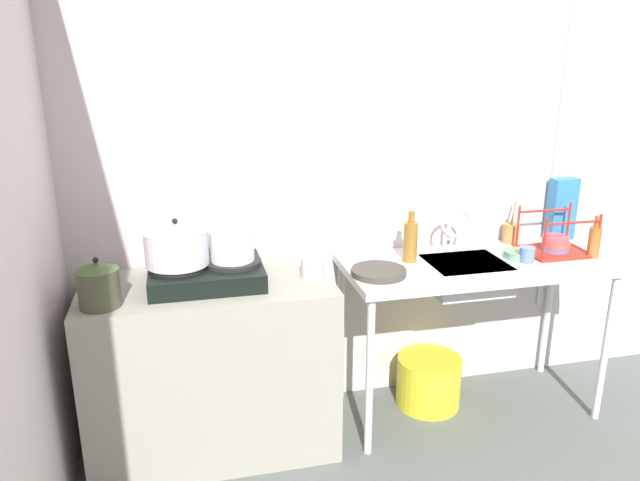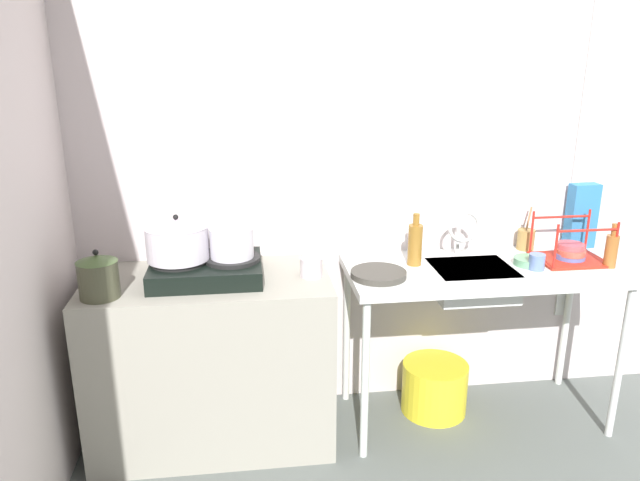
% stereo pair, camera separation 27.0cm
% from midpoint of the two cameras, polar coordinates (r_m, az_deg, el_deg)
% --- Properties ---
extents(wall_back, '(5.24, 0.10, 2.76)m').
position_cam_midpoint_polar(wall_back, '(3.28, 14.99, 9.59)').
color(wall_back, beige).
rests_on(wall_back, ground).
extents(wall_metal_strip, '(0.05, 0.01, 2.21)m').
position_cam_midpoint_polar(wall_metal_strip, '(3.36, 20.21, 11.68)').
color(wall_metal_strip, silver).
extents(counter_concrete, '(1.10, 0.57, 0.83)m').
position_cam_midpoint_polar(counter_concrete, '(2.88, -12.98, -11.70)').
color(counter_concrete, gray).
rests_on(counter_concrete, ground).
extents(counter_sink, '(1.31, 0.57, 0.83)m').
position_cam_midpoint_polar(counter_sink, '(3.01, 12.17, -3.18)').
color(counter_sink, silver).
rests_on(counter_sink, ground).
extents(stove, '(0.49, 0.38, 0.10)m').
position_cam_midpoint_polar(stove, '(2.69, -13.69, -3.09)').
color(stove, black).
rests_on(stove, counter_concrete).
extents(pot_on_left_burner, '(0.28, 0.28, 0.20)m').
position_cam_midpoint_polar(pot_on_left_burner, '(2.65, -16.46, -0.36)').
color(pot_on_left_burner, silver).
rests_on(pot_on_left_burner, stove).
extents(pot_on_right_burner, '(0.19, 0.19, 0.13)m').
position_cam_midpoint_polar(pot_on_right_burner, '(2.65, -11.33, -0.51)').
color(pot_on_right_burner, silver).
rests_on(pot_on_right_burner, stove).
extents(pot_beside_stove, '(0.17, 0.17, 0.21)m').
position_cam_midpoint_polar(pot_beside_stove, '(2.57, -23.35, -3.96)').
color(pot_beside_stove, '#464733').
rests_on(pot_beside_stove, counter_concrete).
extents(percolator, '(0.10, 0.10, 0.16)m').
position_cam_midpoint_polar(percolator, '(2.69, -3.64, -1.95)').
color(percolator, silver).
rests_on(percolator, counter_concrete).
extents(sink_basin, '(0.38, 0.33, 0.14)m').
position_cam_midpoint_polar(sink_basin, '(2.97, 11.25, -3.33)').
color(sink_basin, silver).
rests_on(sink_basin, counter_sink).
extents(faucet, '(0.16, 0.09, 0.25)m').
position_cam_midpoint_polar(faucet, '(3.01, 10.35, 1.50)').
color(faucet, silver).
rests_on(faucet, counter_sink).
extents(frying_pan, '(0.25, 0.25, 0.03)m').
position_cam_midpoint_polar(frying_pan, '(2.73, 2.84, -3.07)').
color(frying_pan, '#393731').
rests_on(frying_pan, counter_sink).
extents(dish_rack, '(0.32, 0.26, 0.23)m').
position_cam_midpoint_polar(dish_rack, '(3.20, 19.44, -0.45)').
color(dish_rack, red).
rests_on(dish_rack, counter_sink).
extents(cup_by_rack, '(0.07, 0.07, 0.08)m').
position_cam_midpoint_polar(cup_by_rack, '(3.01, 16.84, -1.34)').
color(cup_by_rack, '#5670A1').
rests_on(cup_by_rack, counter_sink).
extents(small_bowl_on_drainboard, '(0.14, 0.14, 0.04)m').
position_cam_midpoint_polar(small_bowl_on_drainboard, '(3.07, 16.13, -1.33)').
color(small_bowl_on_drainboard, '#639C74').
rests_on(small_bowl_on_drainboard, counter_sink).
extents(bottle_by_sink, '(0.07, 0.07, 0.25)m').
position_cam_midpoint_polar(bottle_by_sink, '(2.89, 6.04, -0.06)').
color(bottle_by_sink, olive).
rests_on(bottle_by_sink, counter_sink).
extents(bottle_by_rack, '(0.06, 0.06, 0.21)m').
position_cam_midpoint_polar(bottle_by_rack, '(3.18, 22.67, -0.06)').
color(bottle_by_rack, brown).
rests_on(bottle_by_rack, counter_sink).
extents(cereal_box, '(0.15, 0.08, 0.34)m').
position_cam_midpoint_polar(cereal_box, '(3.42, 20.11, 2.82)').
color(cereal_box, teal).
rests_on(cereal_box, counter_sink).
extents(utensil_jar, '(0.09, 0.09, 0.22)m').
position_cam_midpoint_polar(utensil_jar, '(3.29, 15.65, 0.65)').
color(utensil_jar, olive).
rests_on(utensil_jar, counter_sink).
extents(bucket_on_floor, '(0.34, 0.34, 0.27)m').
position_cam_midpoint_polar(bucket_on_floor, '(3.27, 8.01, -13.27)').
color(bucket_on_floor, yellow).
rests_on(bucket_on_floor, ground).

